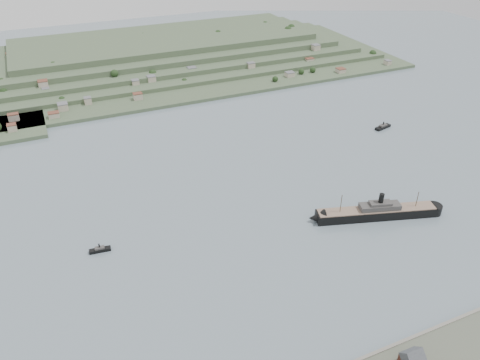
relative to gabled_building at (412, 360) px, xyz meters
name	(u,v)px	position (x,y,z in m)	size (l,w,h in m)	color
ground	(238,216)	(-27.50, 164.00, -8.19)	(1400.00, 1400.00, 0.00)	slate
gabled_building	(412,360)	(0.00, 0.00, 0.00)	(10.40, 10.18, 14.09)	#4B231B
far_peninsula	(147,58)	(0.41, 557.10, 3.69)	(760.00, 309.00, 30.00)	#3D5136
steamship	(373,212)	(67.71, 120.14, -3.42)	(104.89, 41.48, 25.79)	black
tugboat	(100,250)	(-134.14, 164.92, -6.55)	(15.24, 5.52, 6.71)	black
ferry_east	(383,127)	(178.98, 247.71, -6.36)	(20.97, 10.22, 7.58)	black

